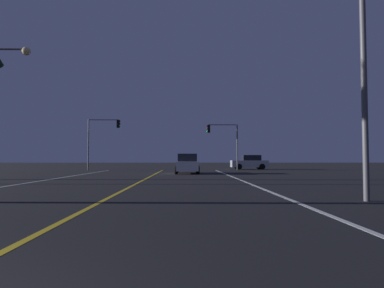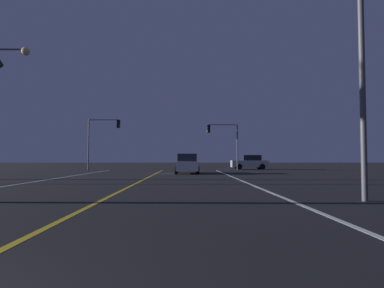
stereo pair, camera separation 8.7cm
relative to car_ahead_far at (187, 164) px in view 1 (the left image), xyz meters
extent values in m
cube|color=silver|center=(3.19, -12.66, -0.82)|extent=(0.16, 41.18, 0.01)
cube|color=silver|center=(-8.55, -12.66, -0.82)|extent=(0.16, 41.18, 0.01)
cube|color=gold|center=(-2.68, -12.66, -0.82)|extent=(0.16, 41.18, 0.01)
cylinder|color=black|center=(-0.90, 1.41, -0.48)|extent=(0.22, 0.68, 0.68)
cylinder|color=black|center=(0.90, 1.41, -0.48)|extent=(0.22, 0.68, 0.68)
cylinder|color=black|center=(-0.90, -1.29, -0.48)|extent=(0.22, 0.68, 0.68)
cylinder|color=black|center=(0.90, -1.29, -0.48)|extent=(0.22, 0.68, 0.68)
cube|color=silver|center=(0.00, 0.06, -0.16)|extent=(1.80, 4.30, 0.80)
cube|color=black|center=(0.00, -0.19, 0.56)|extent=(1.60, 2.10, 0.64)
cube|color=red|center=(-0.60, -2.04, -0.06)|extent=(0.24, 0.08, 0.16)
cube|color=red|center=(0.60, -2.04, -0.06)|extent=(0.24, 0.08, 0.16)
cylinder|color=black|center=(6.07, 9.86, -0.48)|extent=(0.68, 0.22, 0.68)
cylinder|color=black|center=(6.07, 11.66, -0.48)|extent=(0.68, 0.22, 0.68)
cylinder|color=black|center=(8.77, 9.86, -0.48)|extent=(0.68, 0.22, 0.68)
cylinder|color=black|center=(8.77, 11.66, -0.48)|extent=(0.68, 0.22, 0.68)
cube|color=#B7BABF|center=(7.42, 10.76, -0.16)|extent=(4.30, 1.80, 0.80)
cube|color=black|center=(7.67, 10.76, 0.56)|extent=(2.10, 1.60, 0.64)
cube|color=red|center=(9.52, 10.16, -0.06)|extent=(0.08, 0.24, 0.16)
cube|color=red|center=(9.52, 11.36, -0.06)|extent=(0.08, 0.24, 0.16)
cylinder|color=#4C4C51|center=(5.65, 8.43, 1.75)|extent=(0.14, 0.14, 5.14)
cylinder|color=#4C4C51|center=(4.05, 8.43, 4.27)|extent=(3.19, 0.10, 0.10)
cube|color=black|center=(2.46, 8.43, 3.82)|extent=(0.28, 0.36, 0.90)
sphere|color=#3A0605|center=(2.30, 8.43, 4.12)|extent=(0.20, 0.20, 0.20)
sphere|color=#3C2706|center=(2.30, 8.43, 3.82)|extent=(0.20, 0.20, 0.20)
sphere|color=#19E059|center=(2.30, 8.43, 3.52)|extent=(0.20, 0.20, 0.20)
cylinder|color=#4C4C51|center=(-11.00, 8.43, 2.01)|extent=(0.14, 0.14, 5.67)
cylinder|color=#4C4C51|center=(-9.36, 8.43, 4.80)|extent=(3.29, 0.10, 0.10)
cube|color=black|center=(-7.71, 8.43, 4.35)|extent=(0.28, 0.36, 0.90)
sphere|color=#3A0605|center=(-7.55, 8.43, 4.65)|extent=(0.20, 0.20, 0.20)
sphere|color=#3C2706|center=(-7.55, 8.43, 4.35)|extent=(0.20, 0.20, 0.20)
sphere|color=#19E059|center=(-7.55, 8.43, 4.05)|extent=(0.20, 0.20, 0.20)
cylinder|color=#4C4C51|center=(5.43, -18.65, 3.37)|extent=(0.18, 0.18, 8.38)
cylinder|color=#4C4C51|center=(-9.61, -11.57, 6.17)|extent=(2.36, 0.10, 0.10)
sphere|color=#F9D88C|center=(-8.43, -11.57, 6.07)|extent=(0.44, 0.44, 0.44)
camera|label=1|loc=(-0.11, -28.80, 0.49)|focal=31.15mm
camera|label=2|loc=(-0.02, -28.80, 0.49)|focal=31.15mm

